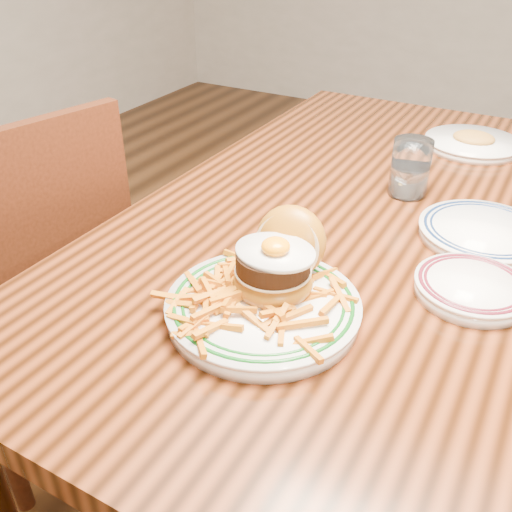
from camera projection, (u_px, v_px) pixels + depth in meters
The scene contains 8 objects.
floor at pixel (329, 443), 1.62m from camera, with size 6.00×6.00×0.00m, color black.
table at pixel (349, 244), 1.27m from camera, with size 0.85×1.60×0.75m.
chair_left at pixel (30, 291), 1.38m from camera, with size 0.53×0.53×0.96m.
main_plate at pixel (268, 289), 0.90m from camera, with size 0.31×0.32×0.15m.
side_plate at pixel (472, 287), 0.95m from camera, with size 0.19×0.19×0.03m.
rear_plate at pixel (484, 232), 1.11m from camera, with size 0.25×0.25×0.03m.
water_glass at pixel (410, 171), 1.26m from camera, with size 0.08×0.08×0.13m.
far_plate at pixel (473, 143), 1.52m from camera, with size 0.25×0.25×0.04m.
Camera 1 is at (0.35, -1.06, 1.31)m, focal length 40.00 mm.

